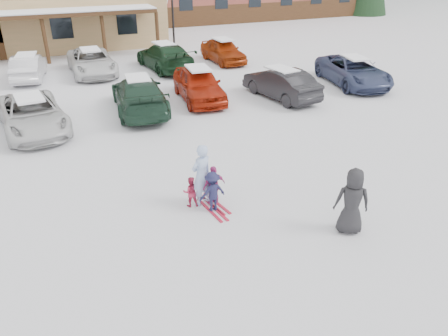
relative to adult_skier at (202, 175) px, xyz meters
name	(u,v)px	position (x,y,z in m)	size (l,w,h in m)	color
ground	(228,217)	(0.40, -0.96, -0.93)	(160.00, 160.00, 0.00)	silver
adult_skier	(202,175)	(0.00, 0.00, 0.00)	(0.68, 0.44, 1.86)	#A3BAE5
toddler_red	(191,192)	(-0.34, 0.01, -0.47)	(0.45, 0.35, 0.92)	#A92443
child_navy	(212,192)	(0.15, -0.45, -0.33)	(0.78, 0.45, 1.20)	#1A1A3C
skis_child_navy	(213,210)	(0.15, -0.45, -0.91)	(0.20, 1.40, 0.03)	#AB1830
child_magenta	(214,186)	(0.31, -0.16, -0.32)	(0.71, 0.30, 1.22)	#B63179
skis_child_magenta	(214,204)	(0.31, -0.16, -0.91)	(0.20, 1.40, 0.03)	#AB1830
bystander_dark	(352,201)	(3.06, -2.75, -0.03)	(0.88, 0.57, 1.80)	black
parked_car_2	(32,114)	(-4.33, 7.93, -0.23)	(2.32, 5.04, 1.40)	silver
parked_car_3	(139,95)	(0.15, 8.61, -0.16)	(2.16, 5.32, 1.54)	#1D3829
parked_car_4	(199,84)	(3.16, 9.12, -0.14)	(1.86, 4.61, 1.57)	#A4200B
parked_car_5	(281,84)	(6.95, 7.86, -0.20)	(1.54, 4.43, 1.46)	black
parked_car_6	(353,71)	(11.72, 8.49, -0.19)	(2.44, 5.28, 1.47)	#363F62
parked_car_9	(28,67)	(-4.38, 16.25, -0.24)	(1.46, 4.19, 1.38)	silver
parked_car_10	(92,62)	(-0.94, 16.10, -0.21)	(2.39, 5.17, 1.44)	silver
parked_car_11	(165,56)	(3.28, 15.56, -0.15)	(2.18, 5.37, 1.56)	#14311B
parked_car_12	(223,51)	(7.24, 15.94, -0.20)	(1.72, 4.28, 1.46)	#9B300B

